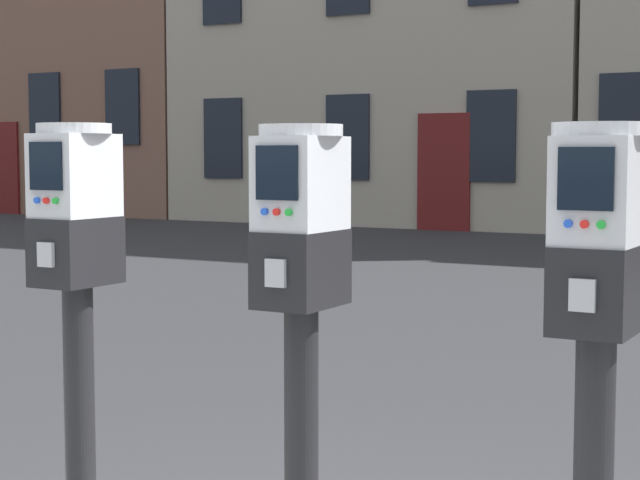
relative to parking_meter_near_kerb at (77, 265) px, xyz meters
The scene contains 3 objects.
parking_meter_near_kerb is the anchor object (origin of this frame).
parking_meter_twin_adjacent 0.76m from the parking_meter_near_kerb, ahead, with size 0.22×0.25×1.32m.
parking_meter_end_of_row 1.53m from the parking_meter_near_kerb, ahead, with size 0.22×0.25×1.31m.
Camera 1 is at (1.62, -2.51, 1.38)m, focal length 58.53 mm.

